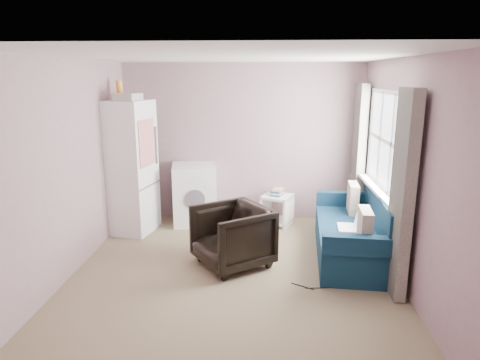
# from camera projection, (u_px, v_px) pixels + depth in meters

# --- Properties ---
(room) EXTENTS (3.84, 4.24, 2.54)m
(room) POSITION_uv_depth(u_px,v_px,m) (234.00, 171.00, 4.83)
(room) COLOR #897759
(room) RESTS_ON ground
(armchair) EXTENTS (1.08, 1.09, 0.83)m
(armchair) POSITION_uv_depth(u_px,v_px,m) (232.00, 233.00, 5.25)
(armchair) COLOR black
(armchair) RESTS_ON ground
(fridge) EXTENTS (0.80, 0.79, 2.23)m
(fridge) POSITION_uv_depth(u_px,v_px,m) (128.00, 166.00, 6.31)
(fridge) COLOR white
(fridge) RESTS_ON ground
(washing_machine) EXTENTS (0.77, 0.77, 0.94)m
(washing_machine) POSITION_uv_depth(u_px,v_px,m) (194.00, 193.00, 6.78)
(washing_machine) COLOR white
(washing_machine) RESTS_ON ground
(side_table) EXTENTS (0.56, 0.56, 0.58)m
(side_table) POSITION_uv_depth(u_px,v_px,m) (277.00, 207.00, 6.75)
(side_table) COLOR white
(side_table) RESTS_ON ground
(sofa) EXTENTS (1.04, 2.01, 0.87)m
(sofa) POSITION_uv_depth(u_px,v_px,m) (357.00, 233.00, 5.52)
(sofa) COLOR navy
(sofa) RESTS_ON ground
(window_dressing) EXTENTS (0.17, 2.62, 2.18)m
(window_dressing) POSITION_uv_depth(u_px,v_px,m) (376.00, 172.00, 5.44)
(window_dressing) COLOR white
(window_dressing) RESTS_ON ground
(floor_cables) EXTENTS (0.42, 0.15, 0.01)m
(floor_cables) POSITION_uv_depth(u_px,v_px,m) (310.00, 287.00, 4.76)
(floor_cables) COLOR black
(floor_cables) RESTS_ON ground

